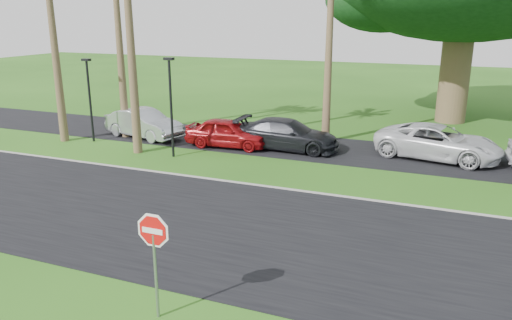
{
  "coord_description": "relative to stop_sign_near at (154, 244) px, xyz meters",
  "views": [
    {
      "loc": [
        6.17,
        -11.23,
        6.52
      ],
      "look_at": [
        0.17,
        3.71,
        1.8
      ],
      "focal_mm": 35.0,
      "sensor_mm": 36.0,
      "label": 1
    }
  ],
  "objects": [
    {
      "name": "car_minivan",
      "position": [
        5.15,
        15.77,
        -0.99
      ],
      "size": [
        6.03,
        3.6,
        1.57
      ],
      "primitive_type": "imported",
      "rotation": [
        0.0,
        0.0,
        1.38
      ],
      "color": "silver",
      "rests_on": "ground"
    },
    {
      "name": "car_dark",
      "position": [
        -1.89,
        14.75,
        -1.02
      ],
      "size": [
        5.19,
        2.12,
        1.5
      ],
      "primitive_type": "imported",
      "rotation": [
        0.0,
        0.0,
        1.57
      ],
      "color": "black",
      "rests_on": "ground"
    },
    {
      "name": "parking_strip",
      "position": [
        -0.5,
        15.5,
        -1.76
      ],
      "size": [
        120.0,
        5.0,
        0.02
      ],
      "primitive_type": "cube",
      "color": "black",
      "rests_on": "ground"
    },
    {
      "name": "streetlight_right",
      "position": [
        -6.5,
        11.5,
        0.88
      ],
      "size": [
        0.45,
        0.25,
        4.64
      ],
      "color": "black",
      "rests_on": "ground"
    },
    {
      "name": "curb",
      "position": [
        -0.5,
        9.05,
        -1.74
      ],
      "size": [
        120.0,
        0.12,
        0.06
      ],
      "primitive_type": "cube",
      "color": "gray",
      "rests_on": "ground"
    },
    {
      "name": "stop_sign_near",
      "position": [
        0.0,
        0.0,
        0.0
      ],
      "size": [
        1.05,
        0.07,
        2.62
      ],
      "color": "gray",
      "rests_on": "ground"
    },
    {
      "name": "road",
      "position": [
        -0.5,
        5.0,
        -1.76
      ],
      "size": [
        120.0,
        8.0,
        0.02
      ],
      "primitive_type": "cube",
      "color": "black",
      "rests_on": "ground"
    },
    {
      "name": "ground",
      "position": [
        -0.5,
        3.0,
        -1.77
      ],
      "size": [
        120.0,
        120.0,
        0.0
      ],
      "primitive_type": "plane",
      "color": "#224D13",
      "rests_on": "ground"
    },
    {
      "name": "car_silver",
      "position": [
        -9.96,
        14.21,
        -1.0
      ],
      "size": [
        4.92,
        2.65,
        1.54
      ],
      "primitive_type": "imported",
      "rotation": [
        0.0,
        0.0,
        1.34
      ],
      "color": "#A0A2A7",
      "rests_on": "ground"
    },
    {
      "name": "streetlight_left",
      "position": [
        -12.0,
        12.5,
        0.72
      ],
      "size": [
        0.45,
        0.25,
        4.34
      ],
      "color": "black",
      "rests_on": "ground"
    },
    {
      "name": "car_red",
      "position": [
        -4.84,
        14.09,
        -1.04
      ],
      "size": [
        4.39,
        2.0,
        1.46
      ],
      "primitive_type": "imported",
      "rotation": [
        0.0,
        0.0,
        1.64
      ],
      "color": "maroon",
      "rests_on": "ground"
    }
  ]
}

